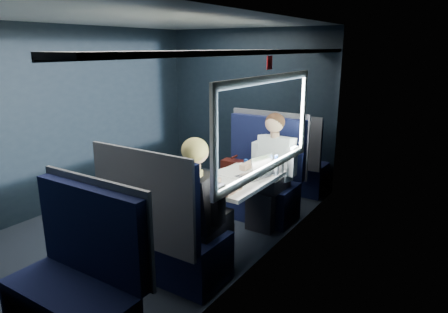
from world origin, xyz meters
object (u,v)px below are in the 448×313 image
Objects in this scene: table at (235,185)px; woman at (199,203)px; man at (271,165)px; cup at (280,167)px; seat_bay_near at (258,181)px; seat_bay_far at (166,236)px; seat_row_front at (289,164)px; bottle_small at (276,166)px; seat_row_back at (78,288)px; laptop at (258,171)px.

woman is (0.07, -0.71, 0.06)m from table.
cup is (0.23, -0.26, 0.07)m from man.
seat_bay_near is 1.00× the size of seat_bay_far.
cup is at bearing -48.90° from man.
seat_bay_near reaches higher than seat_row_front.
woman is at bearing -102.56° from bottle_small.
man reaches higher than seat_bay_near.
cup is at bearing 56.32° from table.
seat_bay_far is at bearing -90.00° from seat_row_front.
table is 0.93m from seat_bay_far.
seat_row_front is at bearing 109.33° from cup.
table is 0.86× the size of seat_row_front.
seat_row_back reaches higher than laptop.
laptop is at bearing -78.59° from man.
woman is 0.87m from laptop.
bottle_small is at bearing 77.25° from seat_row_back.
seat_row_front is 3.59m from seat_row_back.
man is at bearing 84.48° from table.
bottle_small is (0.49, -0.55, 0.41)m from seat_bay_near.
seat_row_front reaches higher than table.
bottle_small is at bearing 77.44° from woman.
seat_bay_far is at bearing -101.78° from table.
seat_row_back is at bearing -102.93° from woman.
bottle_small is at bearing -71.93° from seat_row_front.
table is at bearing -84.20° from seat_row_front.
woman is 3.65× the size of laptop.
woman reaches higher than table.
laptop is at bearing -111.33° from cup.
man is at bearing 131.10° from cup.
man is (0.07, 0.70, 0.06)m from table.
seat_bay_near is at bearing 90.21° from seat_row_back.
laptop is 0.31m from cup.
laptop is (0.36, -1.65, 0.40)m from seat_row_front.
seat_row_back is 1.16m from woman.
seat_row_front is at bearing 102.36° from laptop.
seat_row_back is 11.53× the size of cup.
seat_bay_far is 0.95× the size of woman.
laptop is at bearing 82.58° from woman.
bottle_small reaches higher than table.
woman is (0.25, -2.50, 0.32)m from seat_row_front.
seat_bay_far is 1.36m from bottle_small.
woman is at bearing -80.65° from seat_bay_near.
bottle_small is (0.23, -0.37, 0.12)m from man.
seat_row_front is at bearing 95.80° from table.
bottle_small is (0.48, -1.47, 0.42)m from seat_row_front.
man is 1.00× the size of woman.
woman is 1.17m from cup.
laptop is (0.36, 1.02, 0.39)m from seat_bay_far.
seat_bay_far is at bearing -109.47° from laptop.
bottle_small is 2.12× the size of cup.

